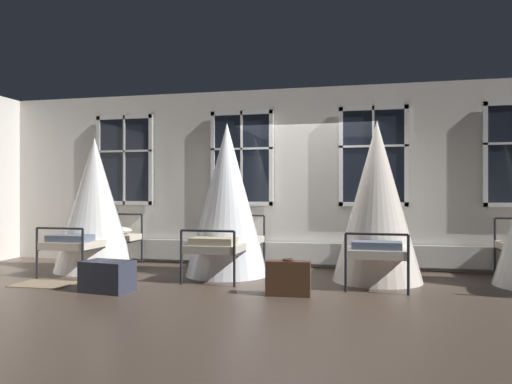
% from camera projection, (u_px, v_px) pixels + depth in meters
% --- Properties ---
extents(ground, '(21.25, 21.25, 0.00)m').
position_uv_depth(ground, '(297.00, 278.00, 7.44)').
color(ground, '#4C3D33').
extents(back_wall_with_windows, '(11.62, 0.10, 3.14)m').
position_uv_depth(back_wall_with_windows, '(306.00, 177.00, 8.59)').
color(back_wall_with_windows, silver).
rests_on(back_wall_with_windows, ground).
extents(window_bank, '(8.01, 0.10, 2.69)m').
position_uv_depth(window_bank, '(305.00, 207.00, 8.47)').
color(window_bank, black).
rests_on(window_bank, ground).
extents(cot_first, '(1.30, 1.91, 2.23)m').
position_uv_depth(cot_first, '(95.00, 206.00, 8.20)').
color(cot_first, black).
rests_on(cot_first, ground).
extents(cot_second, '(1.30, 1.90, 2.40)m').
position_uv_depth(cot_second, '(227.00, 201.00, 7.74)').
color(cot_second, black).
rests_on(cot_second, ground).
extents(cot_third, '(1.30, 1.91, 2.36)m').
position_uv_depth(cot_third, '(377.00, 203.00, 7.20)').
color(cot_third, black).
rests_on(cot_third, ground).
extents(rug_first, '(0.82, 0.58, 0.01)m').
position_uv_depth(rug_first, '(44.00, 284.00, 6.92)').
color(rug_first, '#8E7A5B').
rests_on(rug_first, ground).
extents(suitcase_dark, '(0.57, 0.24, 0.47)m').
position_uv_depth(suitcase_dark, '(288.00, 278.00, 6.17)').
color(suitcase_dark, '#472D1E').
rests_on(suitcase_dark, ground).
extents(travel_trunk, '(0.69, 0.48, 0.40)m').
position_uv_depth(travel_trunk, '(107.00, 276.00, 6.42)').
color(travel_trunk, '#2D3342').
rests_on(travel_trunk, ground).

